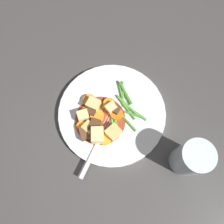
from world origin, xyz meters
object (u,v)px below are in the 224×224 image
at_px(meat_chunk_3, 95,126).
at_px(carrot_slice_4, 86,112).
at_px(meat_chunk_2, 86,133).
at_px(potato_chunk_2, 98,135).
at_px(carrot_slice_2, 82,126).
at_px(carrot_slice_6, 109,104).
at_px(carrot_slice_1, 117,114).
at_px(potato_chunk_3, 89,128).
at_px(meat_chunk_0, 92,111).
at_px(fork, 98,143).
at_px(carrot_slice_3, 89,101).
at_px(potato_chunk_0, 113,132).
at_px(potato_chunk_4, 94,104).
at_px(water_glass, 190,158).
at_px(meat_chunk_1, 115,108).
at_px(carrot_slice_5, 105,138).
at_px(dinner_plate, 112,113).
at_px(potato_chunk_1, 83,116).
at_px(carrot_slice_0, 97,115).
at_px(potato_chunk_5, 109,109).

bearing_deg(meat_chunk_3, carrot_slice_4, -78.50).
bearing_deg(meat_chunk_2, potato_chunk_2, 145.81).
bearing_deg(carrot_slice_2, carrot_slice_4, -121.29).
bearing_deg(carrot_slice_6, carrot_slice_1, 104.63).
bearing_deg(potato_chunk_3, meat_chunk_0, -117.05).
distance_m(meat_chunk_0, fork, 0.08).
distance_m(carrot_slice_2, meat_chunk_2, 0.02).
distance_m(carrot_slice_2, carrot_slice_4, 0.04).
relative_size(carrot_slice_3, carrot_slice_4, 1.34).
height_order(potato_chunk_0, potato_chunk_4, potato_chunk_4).
relative_size(carrot_slice_1, potato_chunk_0, 0.96).
height_order(meat_chunk_0, water_glass, water_glass).
bearing_deg(potato_chunk_4, carrot_slice_4, 18.88).
relative_size(carrot_slice_2, potato_chunk_0, 0.81).
relative_size(carrot_slice_3, potato_chunk_2, 0.93).
bearing_deg(meat_chunk_3, meat_chunk_1, -157.29).
distance_m(carrot_slice_5, meat_chunk_1, 0.08).
bearing_deg(potato_chunk_4, potato_chunk_0, 105.26).
height_order(carrot_slice_3, potato_chunk_3, potato_chunk_3).
height_order(carrot_slice_3, carrot_slice_5, carrot_slice_3).
xyz_separation_m(carrot_slice_1, meat_chunk_2, (0.09, 0.02, 0.00)).
bearing_deg(carrot_slice_5, potato_chunk_3, -51.73).
xyz_separation_m(dinner_plate, fork, (0.06, 0.07, 0.01)).
relative_size(dinner_plate, carrot_slice_4, 10.99).
distance_m(potato_chunk_1, water_glass, 0.28).
height_order(carrot_slice_0, carrot_slice_4, carrot_slice_0).
xyz_separation_m(carrot_slice_1, potato_chunk_0, (0.02, 0.04, 0.01)).
height_order(carrot_slice_2, meat_chunk_2, meat_chunk_2).
bearing_deg(meat_chunk_3, carrot_slice_0, -117.44).
distance_m(potato_chunk_0, meat_chunk_0, 0.08).
bearing_deg(dinner_plate, potato_chunk_4, -38.13).
distance_m(carrot_slice_3, potato_chunk_2, 0.10).
height_order(carrot_slice_3, potato_chunk_0, potato_chunk_0).
relative_size(carrot_slice_0, potato_chunk_3, 1.27).
xyz_separation_m(carrot_slice_4, potato_chunk_0, (-0.05, 0.08, 0.01)).
xyz_separation_m(carrot_slice_5, meat_chunk_2, (0.04, -0.03, 0.01)).
relative_size(carrot_slice_6, fork, 0.22).
bearing_deg(potato_chunk_4, carrot_slice_6, 167.31).
relative_size(dinner_plate, meat_chunk_3, 8.43).
bearing_deg(potato_chunk_2, meat_chunk_3, -91.26).
bearing_deg(fork, meat_chunk_3, -97.62).
xyz_separation_m(carrot_slice_1, potato_chunk_3, (0.08, 0.01, 0.00)).
relative_size(carrot_slice_6, meat_chunk_2, 0.91).
xyz_separation_m(carrot_slice_2, meat_chunk_2, (-0.01, 0.02, 0.00)).
xyz_separation_m(potato_chunk_1, potato_chunk_3, (-0.00, 0.03, -0.00)).
xyz_separation_m(potato_chunk_5, meat_chunk_3, (0.05, 0.03, -0.00)).
distance_m(carrot_slice_0, potato_chunk_5, 0.04).
height_order(carrot_slice_0, meat_chunk_3, meat_chunk_3).
distance_m(potato_chunk_0, meat_chunk_2, 0.07).
bearing_deg(potato_chunk_0, carrot_slice_5, 11.14).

